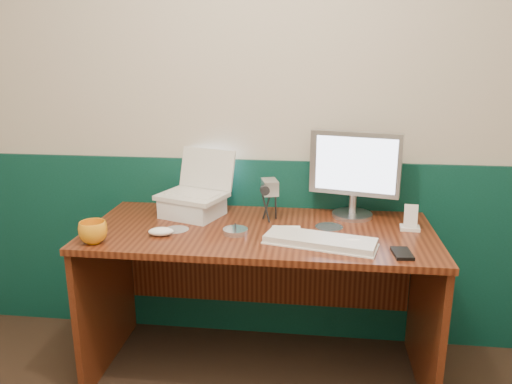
# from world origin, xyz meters

# --- Properties ---
(back_wall) EXTENTS (3.50, 0.04, 2.50)m
(back_wall) POSITION_xyz_m (0.00, 1.75, 1.25)
(back_wall) COLOR #BBB19F
(back_wall) RESTS_ON ground
(wainscot) EXTENTS (3.48, 0.02, 1.00)m
(wainscot) POSITION_xyz_m (0.00, 1.74, 0.50)
(wainscot) COLOR #073024
(wainscot) RESTS_ON ground
(desk) EXTENTS (1.60, 0.70, 0.75)m
(desk) POSITION_xyz_m (-0.02, 1.38, 0.38)
(desk) COLOR #39150A
(desk) RESTS_ON ground
(laptop_riser) EXTENTS (0.33, 0.30, 0.09)m
(laptop_riser) POSITION_xyz_m (-0.37, 1.53, 0.80)
(laptop_riser) COLOR silver
(laptop_riser) RESTS_ON desk
(laptop) EXTENTS (0.37, 0.33, 0.26)m
(laptop) POSITION_xyz_m (-0.37, 1.53, 0.97)
(laptop) COLOR silver
(laptop) RESTS_ON laptop_riser
(monitor) EXTENTS (0.45, 0.23, 0.44)m
(monitor) POSITION_xyz_m (0.42, 1.62, 0.97)
(monitor) COLOR #B3B2B8
(monitor) RESTS_ON desk
(keyboard) EXTENTS (0.49, 0.26, 0.03)m
(keyboard) POSITION_xyz_m (0.26, 1.22, 0.76)
(keyboard) COLOR silver
(keyboard) RESTS_ON desk
(mouse_right) EXTENTS (0.12, 0.08, 0.04)m
(mouse_right) POSITION_xyz_m (0.39, 1.21, 0.77)
(mouse_right) COLOR white
(mouse_right) RESTS_ON desk
(mouse_left) EXTENTS (0.12, 0.09, 0.04)m
(mouse_left) POSITION_xyz_m (-0.45, 1.24, 0.77)
(mouse_left) COLOR white
(mouse_left) RESTS_ON desk
(mug) EXTENTS (0.14, 0.14, 0.10)m
(mug) POSITION_xyz_m (-0.71, 1.12, 0.80)
(mug) COLOR orange
(mug) RESTS_ON desk
(camcorder) EXTENTS (0.13, 0.16, 0.21)m
(camcorder) POSITION_xyz_m (0.01, 1.52, 0.85)
(camcorder) COLOR silver
(camcorder) RESTS_ON desk
(cd_spindle) EXTENTS (0.11, 0.11, 0.02)m
(cd_spindle) POSITION_xyz_m (-0.12, 1.30, 0.76)
(cd_spindle) COLOR silver
(cd_spindle) RESTS_ON desk
(cd_loose_a) EXTENTS (0.11, 0.11, 0.00)m
(cd_loose_a) POSITION_xyz_m (-0.40, 1.33, 0.75)
(cd_loose_a) COLOR silver
(cd_loose_a) RESTS_ON desk
(cd_loose_b) EXTENTS (0.13, 0.13, 0.00)m
(cd_loose_b) POSITION_xyz_m (0.30, 1.45, 0.75)
(cd_loose_b) COLOR silver
(cd_loose_b) RESTS_ON desk
(pen) EXTENTS (0.14, 0.04, 0.01)m
(pen) POSITION_xyz_m (0.23, 1.35, 0.75)
(pen) COLOR black
(pen) RESTS_ON desk
(papers) EXTENTS (0.14, 0.10, 0.00)m
(papers) POSITION_xyz_m (0.11, 1.39, 0.75)
(papers) COLOR white
(papers) RESTS_ON desk
(dock) EXTENTS (0.09, 0.07, 0.02)m
(dock) POSITION_xyz_m (0.67, 1.46, 0.76)
(dock) COLOR white
(dock) RESTS_ON desk
(music_player) EXTENTS (0.06, 0.04, 0.10)m
(music_player) POSITION_xyz_m (0.67, 1.46, 0.82)
(music_player) COLOR silver
(music_player) RESTS_ON dock
(pda) EXTENTS (0.08, 0.13, 0.01)m
(pda) POSITION_xyz_m (0.59, 1.14, 0.76)
(pda) COLOR black
(pda) RESTS_ON desk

